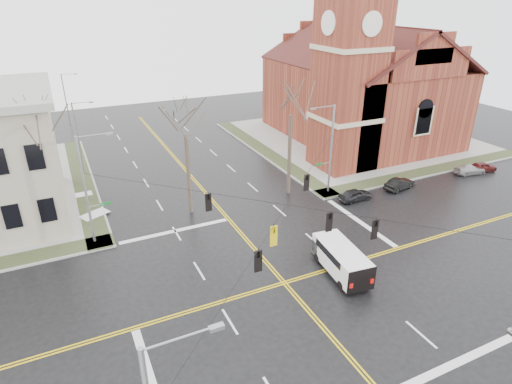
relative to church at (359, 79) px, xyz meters
name	(u,v)px	position (x,y,z in m)	size (l,w,h in m)	color
ground	(284,283)	(-24.76, -24.78, -8.43)	(120.00, 120.00, 0.00)	black
sidewalks	(284,282)	(-24.76, -24.78, -8.36)	(80.00, 80.00, 0.17)	gray
road_markings	(284,283)	(-24.76, -24.78, -8.43)	(100.00, 100.00, 0.01)	gold
church	(359,79)	(0.00, 0.00, 0.00)	(24.28, 27.48, 27.50)	maroon
signal_pole_ne	(330,147)	(-13.44, -13.28, -3.48)	(2.75, 0.22, 9.00)	gray
signal_pole_nw	(87,188)	(-36.09, -13.28, -3.48)	(2.75, 0.22, 9.00)	gray
span_wires	(287,205)	(-24.76, -24.78, -2.23)	(23.02, 23.02, 0.03)	black
traffic_signals	(292,220)	(-24.76, -25.45, -2.98)	(8.21, 8.26, 1.30)	black
streetlight_north_a	(79,135)	(-35.42, 3.22, -3.97)	(2.30, 0.20, 8.00)	gray
streetlight_north_b	(67,99)	(-35.42, 23.22, -3.97)	(2.30, 0.20, 8.00)	gray
cargo_van	(340,257)	(-20.46, -25.28, -7.19)	(2.73, 5.72, 2.10)	white
parked_car_a	(355,195)	(-11.93, -16.05, -7.83)	(1.42, 3.53, 1.20)	black
parked_car_b	(400,184)	(-6.07, -15.88, -7.84)	(1.26, 3.63, 1.20)	black
parked_car_c	(470,169)	(4.14, -16.05, -7.91)	(1.48, 3.64, 1.06)	#A7A7A9
parked_car_d	(482,167)	(6.04, -16.16, -7.86)	(1.36, 3.39, 1.15)	#4F1716
tree_nw_far	(39,133)	(-38.68, -11.10, 0.67)	(4.00, 4.00, 12.60)	#383024
tree_nw_near	(185,129)	(-27.43, -11.56, -0.30)	(4.00, 4.00, 11.23)	#383024
tree_ne	(291,109)	(-17.19, -11.87, 0.35)	(4.00, 4.00, 12.15)	#383024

